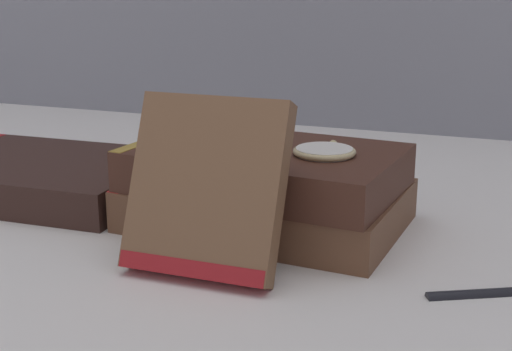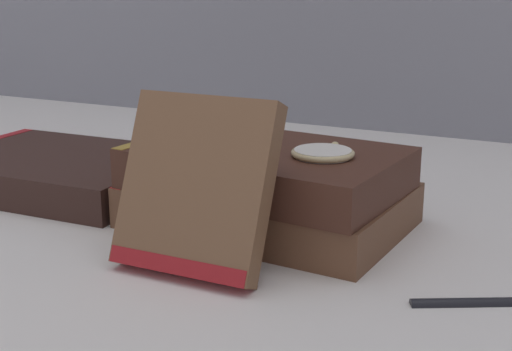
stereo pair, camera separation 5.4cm
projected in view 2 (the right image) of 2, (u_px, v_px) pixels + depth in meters
The scene contains 7 objects.
ground_plane at pixel (210, 220), 0.63m from camera, with size 3.00×3.00×0.00m, color silver.
book_flat_bottom at pixel (263, 204), 0.62m from camera, with size 0.24×0.17×0.04m.
book_flat_top at pixel (261, 167), 0.60m from camera, with size 0.23×0.16×0.04m.
book_side_left at pixel (54, 170), 0.73m from camera, with size 0.24×0.18×0.03m.
book_leaning_front at pixel (195, 192), 0.51m from camera, with size 0.11×0.07×0.13m.
pocket_watch at pixel (324, 152), 0.57m from camera, with size 0.05×0.05×0.01m.
fountain_pen at pixel (504, 298), 0.47m from camera, with size 0.11×0.07×0.01m.
Camera 2 is at (0.30, -0.52, 0.21)m, focal length 50.00 mm.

